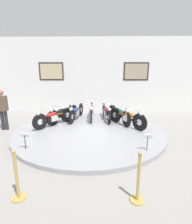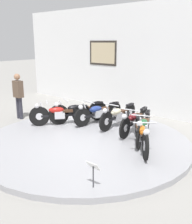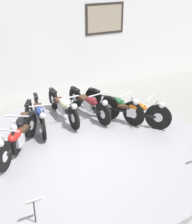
{
  "view_description": "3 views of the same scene",
  "coord_description": "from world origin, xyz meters",
  "px_view_note": "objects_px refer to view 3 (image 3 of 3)",
  "views": [
    {
      "loc": [
        0.43,
        -6.4,
        2.45
      ],
      "look_at": [
        0.24,
        0.34,
        0.74
      ],
      "focal_mm": 28.0,
      "sensor_mm": 36.0,
      "label": 1
    },
    {
      "loc": [
        4.58,
        -4.98,
        2.73
      ],
      "look_at": [
        0.24,
        0.15,
        0.91
      ],
      "focal_mm": 42.0,
      "sensor_mm": 36.0,
      "label": 2
    },
    {
      "loc": [
        -2.6,
        -5.55,
        3.95
      ],
      "look_at": [
        0.22,
        0.03,
        0.92
      ],
      "focal_mm": 50.0,
      "sensor_mm": 36.0,
      "label": 3
    }
  ],
  "objects_px": {
    "motorcycle_red": "(17,138)",
    "motorcycle_orange": "(134,110)",
    "motorcycle_cream": "(64,106)",
    "motorcycle_maroon": "(90,103)",
    "motorcycle_blue": "(40,114)",
    "info_placard_front_left": "(34,205)",
    "motorcycle_black": "(22,124)",
    "motorcycle_green": "(114,104)"
  },
  "relations": [
    {
      "from": "motorcycle_blue",
      "to": "motorcycle_orange",
      "type": "height_order",
      "value": "motorcycle_orange"
    },
    {
      "from": "motorcycle_red",
      "to": "motorcycle_black",
      "type": "relative_size",
      "value": 0.88
    },
    {
      "from": "motorcycle_red",
      "to": "info_placard_front_left",
      "type": "relative_size",
      "value": 3.09
    },
    {
      "from": "motorcycle_orange",
      "to": "info_placard_front_left",
      "type": "xyz_separation_m",
      "value": [
        -3.27,
        -2.15,
        -0.03
      ]
    },
    {
      "from": "motorcycle_blue",
      "to": "motorcycle_green",
      "type": "relative_size",
      "value": 1.02
    },
    {
      "from": "motorcycle_red",
      "to": "motorcycle_orange",
      "type": "xyz_separation_m",
      "value": [
        3.0,
        0.0,
        0.02
      ]
    },
    {
      "from": "motorcycle_black",
      "to": "motorcycle_maroon",
      "type": "height_order",
      "value": "motorcycle_black"
    },
    {
      "from": "motorcycle_orange",
      "to": "info_placard_front_left",
      "type": "height_order",
      "value": "motorcycle_orange"
    },
    {
      "from": "motorcycle_cream",
      "to": "motorcycle_maroon",
      "type": "distance_m",
      "value": 0.71
    },
    {
      "from": "motorcycle_orange",
      "to": "motorcycle_cream",
      "type": "bearing_deg",
      "value": 143.92
    },
    {
      "from": "motorcycle_cream",
      "to": "motorcycle_black",
      "type": "bearing_deg",
      "value": -156.69
    },
    {
      "from": "motorcycle_cream",
      "to": "info_placard_front_left",
      "type": "distance_m",
      "value": 3.69
    },
    {
      "from": "motorcycle_cream",
      "to": "motorcycle_orange",
      "type": "height_order",
      "value": "motorcycle_orange"
    },
    {
      "from": "info_placard_front_left",
      "to": "motorcycle_orange",
      "type": "bearing_deg",
      "value": 33.29
    },
    {
      "from": "motorcycle_green",
      "to": "motorcycle_red",
      "type": "bearing_deg",
      "value": -168.49
    },
    {
      "from": "motorcycle_blue",
      "to": "motorcycle_green",
      "type": "distance_m",
      "value": 1.97
    },
    {
      "from": "motorcycle_orange",
      "to": "info_placard_front_left",
      "type": "distance_m",
      "value": 3.91
    },
    {
      "from": "motorcycle_green",
      "to": "info_placard_front_left",
      "type": "height_order",
      "value": "motorcycle_green"
    },
    {
      "from": "motorcycle_cream",
      "to": "motorcycle_orange",
      "type": "bearing_deg",
      "value": -36.08
    },
    {
      "from": "motorcycle_blue",
      "to": "motorcycle_maroon",
      "type": "height_order",
      "value": "same"
    },
    {
      "from": "motorcycle_orange",
      "to": "motorcycle_blue",
      "type": "bearing_deg",
      "value": 156.64
    },
    {
      "from": "motorcycle_blue",
      "to": "motorcycle_orange",
      "type": "relative_size",
      "value": 1.2
    },
    {
      "from": "motorcycle_cream",
      "to": "info_placard_front_left",
      "type": "height_order",
      "value": "motorcycle_cream"
    },
    {
      "from": "motorcycle_green",
      "to": "info_placard_front_left",
      "type": "xyz_separation_m",
      "value": [
        -3.0,
        -2.7,
        -0.02
      ]
    },
    {
      "from": "motorcycle_blue",
      "to": "info_placard_front_left",
      "type": "bearing_deg",
      "value": -109.17
    },
    {
      "from": "motorcycle_red",
      "to": "info_placard_front_left",
      "type": "xyz_separation_m",
      "value": [
        -0.27,
        -2.14,
        -0.02
      ]
    },
    {
      "from": "motorcycle_red",
      "to": "motorcycle_green",
      "type": "distance_m",
      "value": 2.79
    },
    {
      "from": "motorcycle_orange",
      "to": "info_placard_front_left",
      "type": "relative_size",
      "value": 3.14
    },
    {
      "from": "motorcycle_black",
      "to": "info_placard_front_left",
      "type": "distance_m",
      "value": 2.76
    },
    {
      "from": "motorcycle_maroon",
      "to": "motorcycle_black",
      "type": "bearing_deg",
      "value": -168.58
    },
    {
      "from": "motorcycle_maroon",
      "to": "info_placard_front_left",
      "type": "relative_size",
      "value": 3.79
    },
    {
      "from": "motorcycle_blue",
      "to": "motorcycle_maroon",
      "type": "xyz_separation_m",
      "value": [
        1.39,
        -0.0,
        -0.0
      ]
    },
    {
      "from": "motorcycle_black",
      "to": "motorcycle_blue",
      "type": "relative_size",
      "value": 0.93
    },
    {
      "from": "motorcycle_red",
      "to": "info_placard_front_left",
      "type": "height_order",
      "value": "motorcycle_red"
    },
    {
      "from": "motorcycle_black",
      "to": "motorcycle_orange",
      "type": "relative_size",
      "value": 1.12
    },
    {
      "from": "motorcycle_green",
      "to": "motorcycle_orange",
      "type": "relative_size",
      "value": 1.17
    },
    {
      "from": "motorcycle_blue",
      "to": "motorcycle_cream",
      "type": "height_order",
      "value": "motorcycle_cream"
    },
    {
      "from": "motorcycle_cream",
      "to": "motorcycle_blue",
      "type": "bearing_deg",
      "value": -168.39
    },
    {
      "from": "motorcycle_black",
      "to": "motorcycle_cream",
      "type": "bearing_deg",
      "value": 23.31
    },
    {
      "from": "motorcycle_blue",
      "to": "info_placard_front_left",
      "type": "height_order",
      "value": "motorcycle_blue"
    },
    {
      "from": "motorcycle_maroon",
      "to": "motorcycle_orange",
      "type": "distance_m",
      "value": 1.24
    },
    {
      "from": "motorcycle_maroon",
      "to": "info_placard_front_left",
      "type": "xyz_separation_m",
      "value": [
        -2.46,
        -3.09,
        -0.0
      ]
    }
  ]
}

